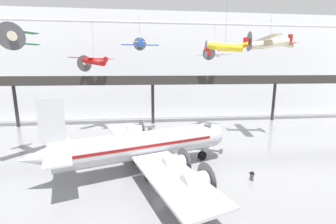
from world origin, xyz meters
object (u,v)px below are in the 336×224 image
(airliner_silver_main, at_px, (139,146))
(info_sign_pedestal, at_px, (252,177))
(suspended_plane_silver_racer, at_px, (214,54))
(suspended_plane_yellow_lowwing, at_px, (225,47))
(suspended_plane_blue_trainer, at_px, (140,43))
(suspended_plane_cream_biplane, at_px, (269,43))
(suspended_plane_red_highwing, at_px, (94,61))

(airliner_silver_main, height_order, info_sign_pedestal, airliner_silver_main)
(airliner_silver_main, relative_size, suspended_plane_silver_racer, 3.74)
(airliner_silver_main, height_order, suspended_plane_silver_racer, suspended_plane_silver_racer)
(suspended_plane_yellow_lowwing, xyz_separation_m, suspended_plane_blue_trainer, (-10.68, 14.80, 1.90))
(suspended_plane_blue_trainer, height_order, suspended_plane_cream_biplane, same)
(airliner_silver_main, relative_size, suspended_plane_blue_trainer, 4.10)
(suspended_plane_yellow_lowwing, distance_m, suspended_plane_red_highwing, 27.36)
(suspended_plane_silver_racer, bearing_deg, suspended_plane_red_highwing, -50.65)
(suspended_plane_silver_racer, bearing_deg, suspended_plane_blue_trainer, -35.77)
(suspended_plane_yellow_lowwing, bearing_deg, suspended_plane_blue_trainer, -30.54)
(airliner_silver_main, bearing_deg, suspended_plane_cream_biplane, 8.95)
(suspended_plane_cream_biplane, bearing_deg, suspended_plane_red_highwing, -5.82)
(suspended_plane_silver_racer, relative_size, suspended_plane_cream_biplane, 0.79)
(info_sign_pedestal, bearing_deg, suspended_plane_cream_biplane, 30.93)
(suspended_plane_silver_racer, distance_m, suspended_plane_blue_trainer, 16.01)
(suspended_plane_cream_biplane, bearing_deg, info_sign_pedestal, 67.30)
(suspended_plane_yellow_lowwing, relative_size, suspended_plane_silver_racer, 1.05)
(suspended_plane_silver_racer, relative_size, suspended_plane_red_highwing, 0.78)
(suspended_plane_yellow_lowwing, height_order, suspended_plane_red_highwing, suspended_plane_yellow_lowwing)
(suspended_plane_blue_trainer, distance_m, suspended_plane_red_highwing, 10.46)
(suspended_plane_silver_racer, bearing_deg, suspended_plane_cream_biplane, 76.65)
(airliner_silver_main, relative_size, suspended_plane_cream_biplane, 2.97)
(airliner_silver_main, distance_m, suspended_plane_silver_racer, 28.71)
(airliner_silver_main, relative_size, suspended_plane_red_highwing, 2.90)
(suspended_plane_silver_racer, xyz_separation_m, suspended_plane_blue_trainer, (-15.36, -4.29, 1.43))
(info_sign_pedestal, bearing_deg, suspended_plane_red_highwing, 105.52)
(suspended_plane_yellow_lowwing, relative_size, suspended_plane_red_highwing, 0.82)
(suspended_plane_silver_racer, bearing_deg, info_sign_pedestal, 32.37)
(suspended_plane_cream_biplane, bearing_deg, airliner_silver_main, 36.85)
(suspended_plane_red_highwing, height_order, suspended_plane_cream_biplane, suspended_plane_cream_biplane)
(suspended_plane_yellow_lowwing, bearing_deg, info_sign_pedestal, 134.93)
(airliner_silver_main, xyz_separation_m, suspended_plane_cream_biplane, (22.59, 11.70, 13.64))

